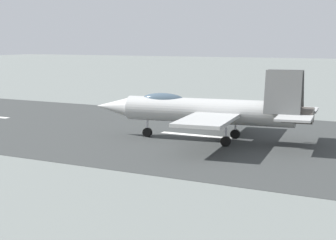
% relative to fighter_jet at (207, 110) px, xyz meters
% --- Properties ---
extents(ground_plane, '(400.00, 400.00, 0.00)m').
position_rel_fighter_jet_xyz_m(ground_plane, '(0.68, -1.76, -2.43)').
color(ground_plane, slate).
extents(runway_strip, '(240.00, 26.00, 0.02)m').
position_rel_fighter_jet_xyz_m(runway_strip, '(0.66, -1.76, -2.42)').
color(runway_strip, '#343636').
rests_on(runway_strip, ground).
extents(fighter_jet, '(18.05, 14.45, 5.63)m').
position_rel_fighter_jet_xyz_m(fighter_jet, '(0.00, 0.00, 0.00)').
color(fighter_jet, '#A8A9A8').
rests_on(fighter_jet, ground).
extents(crew_person, '(0.45, 0.63, 1.63)m').
position_rel_fighter_jet_xyz_m(crew_person, '(11.89, -8.51, -1.61)').
color(crew_person, '#1E2338').
rests_on(crew_person, ground).
extents(marker_cone_mid, '(0.44, 0.44, 0.55)m').
position_rel_fighter_jet_xyz_m(marker_cone_mid, '(3.47, -13.87, -2.15)').
color(marker_cone_mid, orange).
rests_on(marker_cone_mid, ground).
extents(marker_cone_far, '(0.44, 0.44, 0.55)m').
position_rel_fighter_jet_xyz_m(marker_cone_far, '(18.05, -13.87, -2.15)').
color(marker_cone_far, orange).
rests_on(marker_cone_far, ground).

